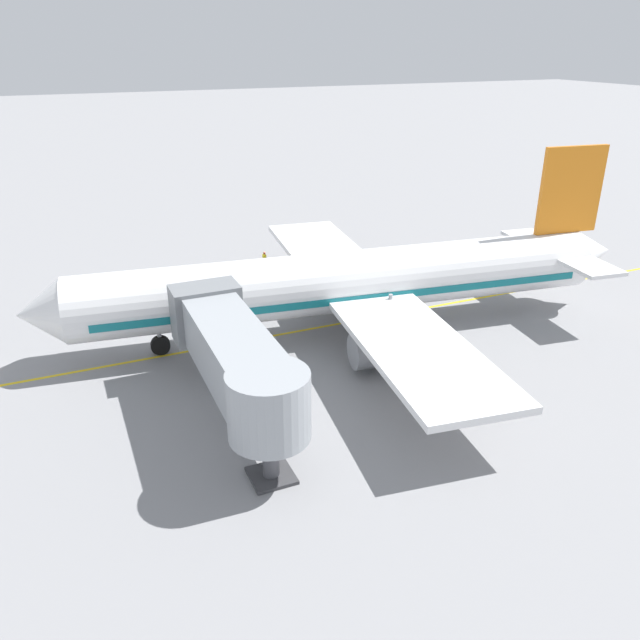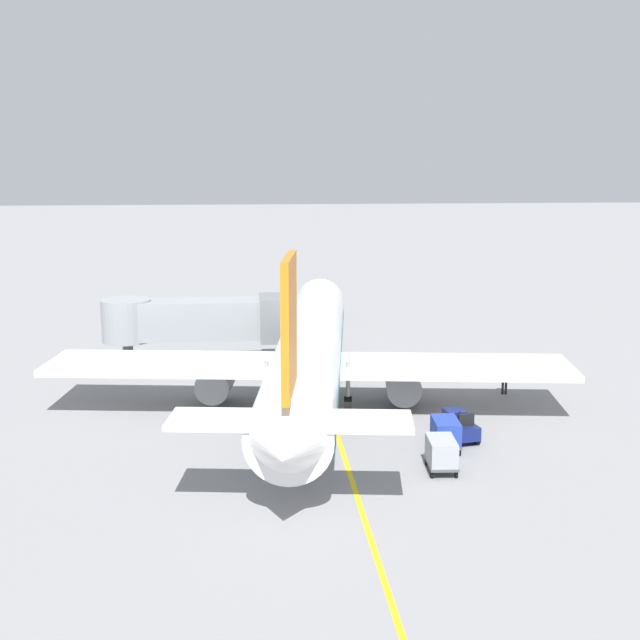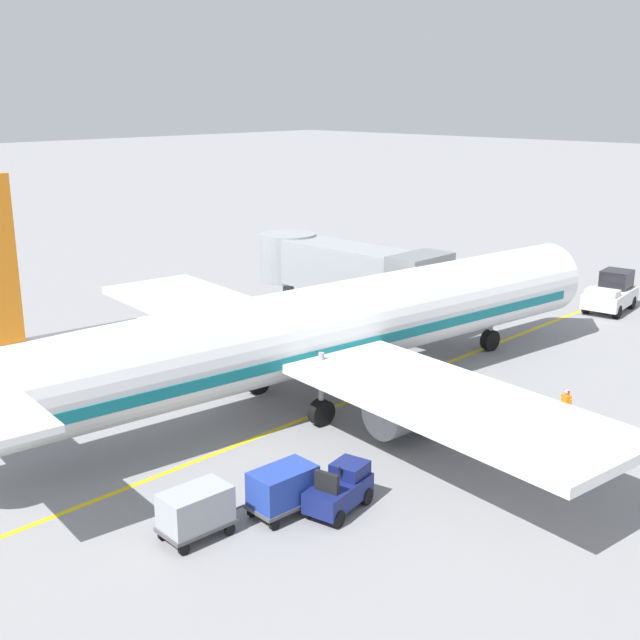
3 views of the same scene
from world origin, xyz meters
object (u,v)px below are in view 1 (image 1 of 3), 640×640
(jet_bridge, at_px, (235,355))
(ground_crew_wing_walker, at_px, (235,278))
(baggage_tug_trailing, at_px, (385,269))
(ground_crew_loader, at_px, (265,261))
(baggage_cart_front, at_px, (409,268))
(baggage_cart_second_in_train, at_px, (447,267))
(baggage_tug_lead, at_px, (285,292))
(parked_airliner, at_px, (350,282))

(jet_bridge, distance_m, ground_crew_wing_walker, 17.13)
(baggage_tug_trailing, distance_m, ground_crew_loader, 9.30)
(baggage_cart_front, height_order, ground_crew_loader, ground_crew_loader)
(baggage_tug_trailing, distance_m, baggage_cart_second_in_train, 4.73)
(jet_bridge, relative_size, baggage_tug_trailing, 4.74)
(jet_bridge, height_order, baggage_tug_lead, jet_bridge)
(ground_crew_loader, bearing_deg, baggage_tug_lead, 173.97)
(parked_airliner, relative_size, jet_bridge, 2.94)
(jet_bridge, distance_m, baggage_tug_trailing, 21.48)
(baggage_tug_lead, bearing_deg, ground_crew_loader, -6.03)
(baggage_tug_lead, distance_m, baggage_cart_second_in_train, 12.91)
(baggage_tug_lead, bearing_deg, jet_bridge, 150.75)
(baggage_cart_front, height_order, ground_crew_wing_walker, ground_crew_wing_walker)
(baggage_tug_lead, distance_m, baggage_cart_front, 10.11)
(parked_airliner, xyz_separation_m, baggage_tug_trailing, (7.33, -6.56, -2.47))
(ground_crew_wing_walker, relative_size, ground_crew_loader, 1.00)
(baggage_tug_trailing, xyz_separation_m, ground_crew_loader, (4.85, 7.94, 0.24))
(parked_airliner, relative_size, baggage_cart_second_in_train, 12.73)
(baggage_tug_lead, height_order, baggage_cart_front, baggage_tug_lead)
(jet_bridge, relative_size, baggage_tug_lead, 4.82)
(parked_airliner, bearing_deg, baggage_cart_second_in_train, -63.61)
(baggage_cart_front, bearing_deg, ground_crew_loader, 57.88)
(jet_bridge, bearing_deg, baggage_tug_lead, -29.25)
(parked_airliner, height_order, baggage_cart_front, parked_airliner)
(baggage_cart_front, bearing_deg, baggage_tug_trailing, 54.27)
(baggage_tug_trailing, xyz_separation_m, baggage_cart_second_in_train, (-1.94, -4.30, 0.24))
(parked_airliner, distance_m, baggage_cart_second_in_train, 12.33)
(jet_bridge, relative_size, baggage_cart_front, 4.33)
(jet_bridge, xyz_separation_m, ground_crew_wing_walker, (16.28, -4.68, -2.50))
(parked_airliner, height_order, jet_bridge, parked_airliner)
(jet_bridge, height_order, baggage_cart_second_in_train, jet_bridge)
(parked_airliner, bearing_deg, ground_crew_wing_walker, 26.13)
(baggage_tug_trailing, distance_m, baggage_cart_front, 1.87)
(baggage_tug_trailing, bearing_deg, baggage_cart_front, -125.73)
(baggage_cart_second_in_train, height_order, ground_crew_loader, ground_crew_loader)
(ground_crew_loader, bearing_deg, baggage_cart_second_in_train, -119.01)
(jet_bridge, bearing_deg, baggage_tug_trailing, -47.91)
(jet_bridge, distance_m, baggage_cart_front, 21.92)
(jet_bridge, xyz_separation_m, baggage_cart_second_in_train, (12.34, -20.12, -2.50))
(parked_airliner, relative_size, ground_crew_loader, 22.09)
(parked_airliner, distance_m, baggage_tug_trailing, 10.14)
(baggage_tug_trailing, bearing_deg, ground_crew_wing_walker, 79.80)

